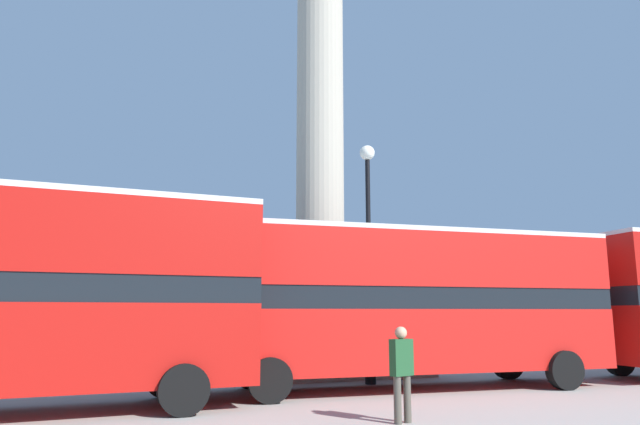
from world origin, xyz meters
TOP-DOWN VIEW (x-y plane):
  - ground_plane at (0.00, 0.00)m, footprint 200.00×200.00m
  - monument_column at (0.00, 0.00)m, footprint 5.68×5.68m
  - bus_b at (0.55, -4.94)m, footprint 11.32×3.47m
  - street_lamp at (0.14, -3.60)m, footprint 0.45×0.45m
  - pedestrian_near_lamp at (-1.78, -8.91)m, footprint 0.48×0.29m

SIDE VIEW (x-z plane):
  - ground_plane at x=0.00m, z-range 0.00..0.00m
  - pedestrian_near_lamp at x=-1.78m, z-range 0.11..1.84m
  - bus_b at x=0.55m, z-range 0.23..4.37m
  - street_lamp at x=0.14m, z-range 0.53..7.44m
  - monument_column at x=0.00m, z-range -4.23..15.45m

